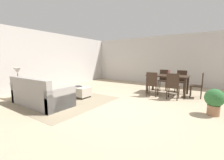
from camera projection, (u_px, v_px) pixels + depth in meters
name	position (u px, v px, depth m)	size (l,w,h in m)	color
ground_plane	(118.00, 107.00, 4.26)	(10.80, 10.80, 0.00)	tan
wall_back	(165.00, 60.00, 8.18)	(9.00, 0.12, 2.70)	beige
wall_left	(43.00, 60.00, 6.98)	(0.12, 11.00, 2.70)	beige
area_rug	(62.00, 100.00, 5.03)	(3.00, 2.80, 0.01)	gray
couch	(41.00, 96.00, 4.48)	(2.01, 0.92, 0.86)	gray
ottoman_table	(78.00, 91.00, 5.47)	(0.95, 0.50, 0.38)	#B7AD9E
side_table	(19.00, 86.00, 5.15)	(0.40, 0.40, 0.58)	olive
table_lamp	(17.00, 71.00, 5.08)	(0.26, 0.26, 0.53)	brown
dining_table	(167.00, 78.00, 5.90)	(1.53, 0.87, 0.76)	#332319
dining_chair_near_left	(152.00, 83.00, 5.49)	(0.43, 0.43, 0.92)	#332319
dining_chair_near_right	(173.00, 85.00, 5.05)	(0.41, 0.41, 0.92)	#332319
dining_chair_far_left	(164.00, 79.00, 6.74)	(0.41, 0.41, 0.92)	#332319
dining_chair_far_right	(181.00, 80.00, 6.34)	(0.42, 0.42, 0.92)	#332319
dining_chair_head_east	(199.00, 84.00, 5.28)	(0.41, 0.41, 0.92)	#332319
vase_centerpiece	(169.00, 73.00, 5.84)	(0.09, 0.09, 0.21)	#B26659
book_on_ottoman	(78.00, 86.00, 5.46)	(0.26, 0.20, 0.03)	#333338
potted_plant	(214.00, 100.00, 3.61)	(0.45, 0.45, 0.67)	#996B4C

